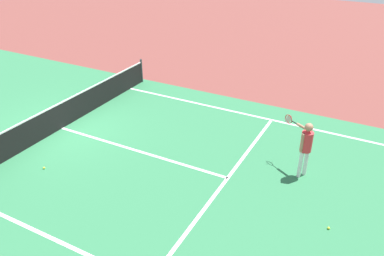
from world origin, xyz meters
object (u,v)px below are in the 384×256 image
tennis_ball_near_net (44,168)px  player_near (306,143)px  net (60,116)px  tennis_ball_by_baseline (329,228)px

tennis_ball_near_net → player_near: bearing=-64.4°
net → tennis_ball_near_net: bearing=-147.3°
tennis_ball_near_net → net: bearing=32.7°
player_near → tennis_ball_near_net: (-3.28, 6.84, -1.04)m
player_near → tennis_ball_by_baseline: (-1.91, -1.15, -1.04)m
player_near → tennis_ball_by_baseline: bearing=-148.9°
net → tennis_ball_by_baseline: 9.40m
player_near → tennis_ball_by_baseline: 2.46m
tennis_ball_by_baseline → tennis_ball_near_net: bearing=99.7°
net → tennis_ball_by_baseline: size_ratio=153.36×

